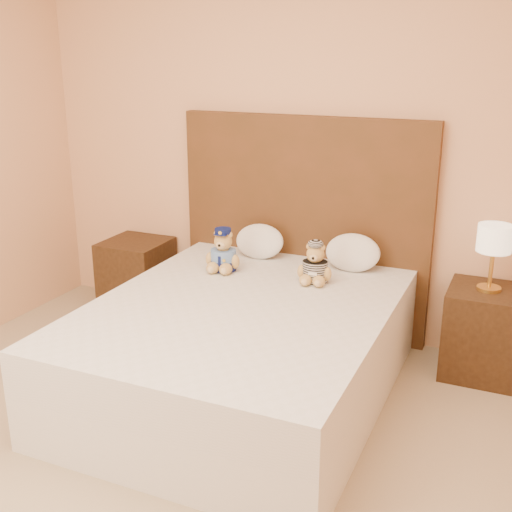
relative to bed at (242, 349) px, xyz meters
The scene contains 10 objects.
room_walls 1.70m from the bed, 90.00° to the right, with size 4.04×4.52×2.72m.
bed is the anchor object (origin of this frame).
headboard 1.12m from the bed, 90.00° to the left, with size 1.75×0.08×1.50m, color #532F19.
nightstand_left 1.48m from the bed, 147.38° to the left, with size 0.45×0.45×0.55m, color #3C2513.
nightstand_right 1.48m from the bed, 32.62° to the left, with size 0.45×0.45×0.55m, color #3C2513.
lamp 1.59m from the bed, 32.62° to the left, with size 0.20×0.20×0.40m.
teddy_police 0.72m from the bed, 126.25° to the left, with size 0.24×0.23×0.28m, color #A87D41, non-canonical shape.
teddy_prisoner 0.70m from the bed, 62.80° to the left, with size 0.22×0.21×0.25m, color #A87D41, non-canonical shape.
pillow_left 0.95m from the bed, 106.77° to the left, with size 0.35×0.22×0.24m, color white.
pillow_right 1.01m from the bed, 64.00° to the left, with size 0.36×0.23×0.25m, color white.
Camera 1 is at (1.42, -1.82, 1.92)m, focal length 45.00 mm.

